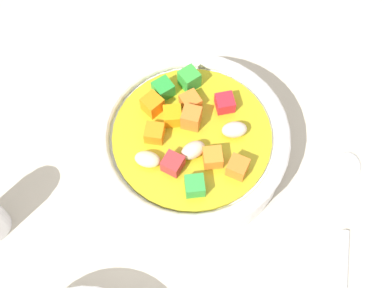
# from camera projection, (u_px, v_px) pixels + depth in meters

# --- Properties ---
(ground_plane) EXTENTS (1.40, 1.40, 0.02)m
(ground_plane) POSITION_uv_depth(u_px,v_px,m) (192.00, 158.00, 0.52)
(ground_plane) COLOR #BAB2A0
(soup_bowl_main) EXTENTS (0.18, 0.18, 0.06)m
(soup_bowl_main) POSITION_uv_depth(u_px,v_px,m) (192.00, 142.00, 0.48)
(soup_bowl_main) COLOR white
(soup_bowl_main) RESTS_ON ground_plane
(spoon) EXTENTS (0.21, 0.06, 0.01)m
(spoon) POSITION_uv_depth(u_px,v_px,m) (347.00, 229.00, 0.47)
(spoon) COLOR silver
(spoon) RESTS_ON ground_plane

